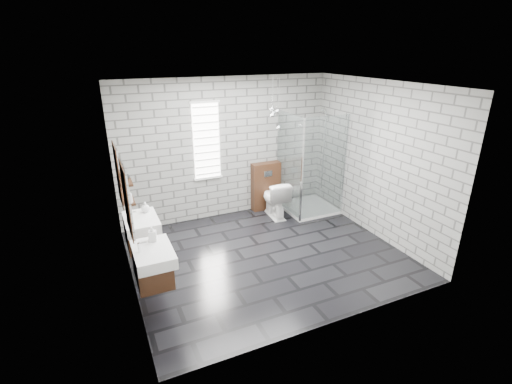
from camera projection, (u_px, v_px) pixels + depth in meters
floor at (267, 255)px, 6.11m from camera, size 4.20×3.60×0.02m
ceiling at (269, 84)px, 5.12m from camera, size 4.20×3.60×0.02m
wall_back at (226, 149)px, 7.15m from camera, size 4.20×0.02×2.70m
wall_front at (340, 226)px, 4.08m from camera, size 4.20×0.02×2.70m
wall_left at (122, 199)px, 4.80m from camera, size 0.02×3.60×2.70m
wall_right at (377, 160)px, 6.42m from camera, size 0.02×3.60×2.70m
vanity_left at (150, 256)px, 4.60m from camera, size 0.47×0.70×1.57m
vanity_right at (138, 224)px, 5.45m from camera, size 0.47×0.70×1.57m
shelf_lower at (129, 201)px, 4.80m from camera, size 0.14×0.30×0.03m
shelf_upper at (126, 182)px, 4.70m from camera, size 0.14×0.30×0.03m
window at (206, 141)px, 6.90m from camera, size 0.56×0.05×1.48m
cistern_panel at (266, 186)px, 7.67m from camera, size 0.60×0.20×1.00m
flush_plate at (268, 174)px, 7.47m from camera, size 0.18×0.01×0.12m
shower_enclosure at (308, 189)px, 7.50m from camera, size 1.00×1.00×2.03m
pendant_cluster at (275, 115)px, 6.84m from camera, size 0.26×0.22×0.97m
toilet at (275, 198)px, 7.36m from camera, size 0.47×0.77×0.75m
soap_bottle_a at (152, 233)px, 4.75m from camera, size 0.12×0.12×0.21m
soap_bottle_b at (145, 207)px, 5.59m from camera, size 0.14×0.14×0.16m
soap_bottle_c at (130, 196)px, 4.67m from camera, size 0.07×0.08×0.18m
vase at (126, 175)px, 4.75m from camera, size 0.12×0.12×0.10m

